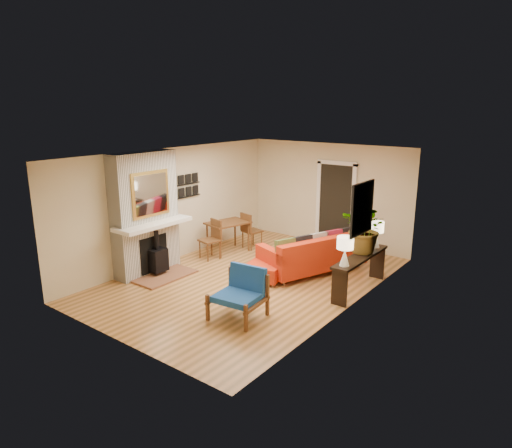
% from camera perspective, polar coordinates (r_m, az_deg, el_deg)
% --- Properties ---
extents(room_shell, '(6.50, 6.50, 6.50)m').
position_cam_1_polar(room_shell, '(11.07, 10.19, 2.53)').
color(room_shell, tan).
rests_on(room_shell, ground).
extents(fireplace, '(1.09, 1.68, 2.60)m').
position_cam_1_polar(fireplace, '(9.89, -13.56, 0.89)').
color(fireplace, white).
rests_on(fireplace, ground).
extents(sofa, '(1.76, 2.52, 0.91)m').
position_cam_1_polar(sofa, '(9.96, 7.40, -3.74)').
color(sofa, silver).
rests_on(sofa, ground).
extents(ottoman, '(0.84, 0.84, 0.36)m').
position_cam_1_polar(ottoman, '(9.49, 1.19, -5.80)').
color(ottoman, silver).
rests_on(ottoman, ground).
extents(blue_chair, '(0.89, 0.88, 0.85)m').
position_cam_1_polar(blue_chair, '(7.88, -1.84, -8.29)').
color(blue_chair, brown).
rests_on(blue_chair, ground).
extents(dining_table, '(0.99, 1.76, 0.92)m').
position_cam_1_polar(dining_table, '(11.12, -3.31, -0.58)').
color(dining_table, brown).
rests_on(dining_table, ground).
extents(console_table, '(0.34, 1.85, 0.72)m').
position_cam_1_polar(console_table, '(9.05, 12.91, -4.76)').
color(console_table, black).
rests_on(console_table, ground).
extents(lamp_near, '(0.30, 0.30, 0.54)m').
position_cam_1_polar(lamp_near, '(8.29, 11.07, -2.93)').
color(lamp_near, white).
rests_on(lamp_near, console_table).
extents(lamp_far, '(0.30, 0.30, 0.54)m').
position_cam_1_polar(lamp_far, '(9.50, 14.79, -0.87)').
color(lamp_far, white).
rests_on(lamp_far, console_table).
extents(houseplant, '(0.99, 0.89, 0.98)m').
position_cam_1_polar(houseplant, '(9.04, 13.62, -0.56)').
color(houseplant, '#1E5919').
rests_on(houseplant, console_table).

